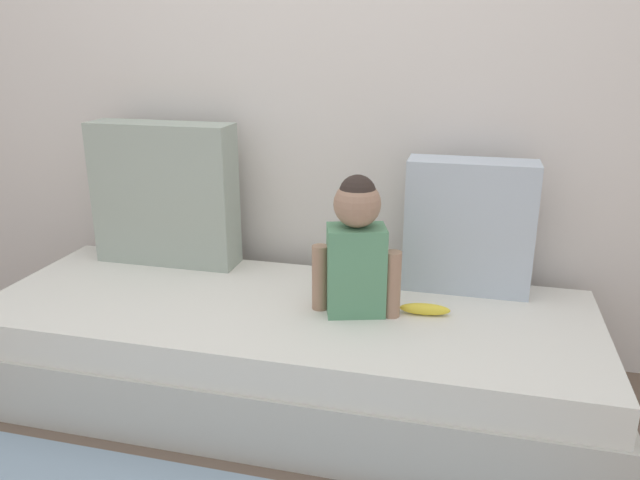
{
  "coord_description": "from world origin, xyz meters",
  "views": [
    {
      "loc": [
        0.61,
        -1.9,
        1.27
      ],
      "look_at": [
        0.12,
        0.0,
        0.62
      ],
      "focal_mm": 34.61,
      "sensor_mm": 36.0,
      "label": 1
    }
  ],
  "objects_px": {
    "toddler": "(356,246)",
    "banana": "(425,309)",
    "couch": "(287,351)",
    "throw_pillow_left": "(165,194)",
    "throw_pillow_right": "(469,226)"
  },
  "relations": [
    {
      "from": "couch",
      "to": "throw_pillow_left",
      "type": "xyz_separation_m",
      "value": [
        -0.6,
        0.31,
        0.47
      ]
    },
    {
      "from": "throw_pillow_left",
      "to": "banana",
      "type": "relative_size",
      "value": 3.45
    },
    {
      "from": "throw_pillow_left",
      "to": "toddler",
      "type": "relative_size",
      "value": 1.23
    },
    {
      "from": "couch",
      "to": "throw_pillow_right",
      "type": "height_order",
      "value": "throw_pillow_right"
    },
    {
      "from": "couch",
      "to": "toddler",
      "type": "relative_size",
      "value": 4.58
    },
    {
      "from": "banana",
      "to": "couch",
      "type": "bearing_deg",
      "value": -175.57
    },
    {
      "from": "toddler",
      "to": "banana",
      "type": "relative_size",
      "value": 2.82
    },
    {
      "from": "throw_pillow_right",
      "to": "toddler",
      "type": "xyz_separation_m",
      "value": [
        -0.36,
        -0.31,
        -0.0
      ]
    },
    {
      "from": "toddler",
      "to": "banana",
      "type": "height_order",
      "value": "toddler"
    },
    {
      "from": "throw_pillow_right",
      "to": "throw_pillow_left",
      "type": "bearing_deg",
      "value": 180.0
    },
    {
      "from": "throw_pillow_right",
      "to": "banana",
      "type": "height_order",
      "value": "throw_pillow_right"
    },
    {
      "from": "banana",
      "to": "throw_pillow_left",
      "type": "bearing_deg",
      "value": 166.08
    },
    {
      "from": "couch",
      "to": "throw_pillow_left",
      "type": "height_order",
      "value": "throw_pillow_left"
    },
    {
      "from": "throw_pillow_left",
      "to": "toddler",
      "type": "distance_m",
      "value": 0.91
    },
    {
      "from": "couch",
      "to": "banana",
      "type": "distance_m",
      "value": 0.53
    }
  ]
}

